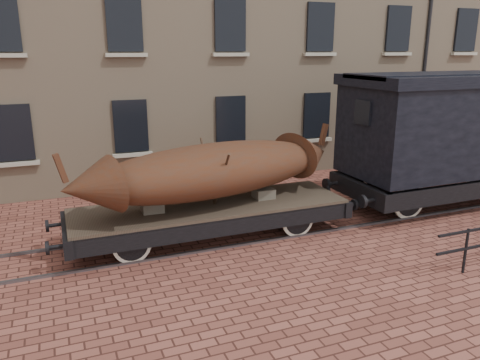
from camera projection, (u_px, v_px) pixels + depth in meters
name	position (u px, v px, depth m)	size (l,w,h in m)	color
ground	(262.00, 230.00, 12.34)	(90.00, 90.00, 0.00)	brown
rail_track	(262.00, 229.00, 12.33)	(30.00, 1.52, 0.06)	#59595E
flatcar_wagon	(211.00, 211.00, 11.64)	(7.66, 2.08, 1.16)	#463B2F
iron_boat	(214.00, 170.00, 11.40)	(7.33, 3.24, 1.73)	#4C2311
goods_van	(455.00, 123.00, 13.92)	(7.68, 2.80, 3.97)	black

